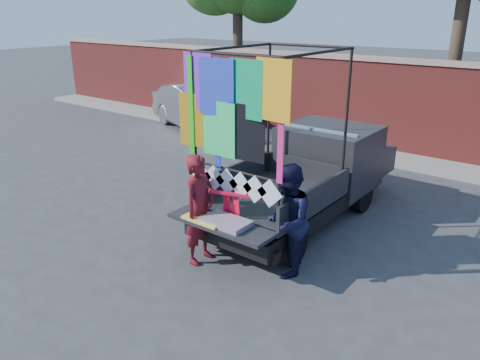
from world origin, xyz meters
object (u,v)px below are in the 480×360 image
Objects in this scene: sedan at (200,108)px; man at (287,221)px; pickup_truck at (315,172)px; woman at (200,209)px.

sedan is 2.62× the size of man.
woman is (-0.45, -2.84, 0.07)m from pickup_truck.
pickup_truck is 2.87m from woman.
sedan is at bearing -155.15° from man.
pickup_truck reaches higher than man.
woman reaches higher than man.
pickup_truck is at bearing -13.35° from woman.
sedan is 9.34m from man.
pickup_truck is 7.33m from sedan.
pickup_truck is 2.98× the size of man.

